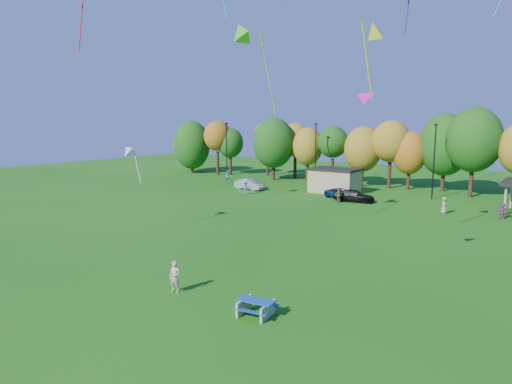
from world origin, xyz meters
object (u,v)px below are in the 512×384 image
Objects in this scene: car_a at (251,183)px; car_b at (249,184)px; kite_flyer at (175,277)px; car_d at (354,196)px; picnic_table at (256,306)px; car_c at (343,193)px.

car_b is (0.89, -1.56, 0.00)m from car_a.
car_d is at bearing 82.86° from kite_flyer.
car_b reaches higher than car_d.
car_a is (-25.50, 34.71, 0.27)m from picnic_table.
car_a is at bearing 106.70° from kite_flyer.
car_c is at bearing 49.38° from car_d.
car_a is 0.96× the size of car_c.
picnic_table is 5.46m from kite_flyer.
kite_flyer reaches higher than car_a.
car_b reaches higher than picnic_table.
car_a is (-20.06, 34.83, -0.16)m from kite_flyer.
kite_flyer is at bearing -147.61° from car_a.
picnic_table is 0.42× the size of car_d.
picnic_table is 0.45× the size of car_c.
car_a is at bearing 97.01° from car_c.
car_d is at bearing 98.36° from picnic_table.
car_b is at bearing 106.72° from kite_flyer.
car_c is (14.48, -0.77, -0.11)m from car_a.
car_d reaches higher than picnic_table.
kite_flyer is 38.40m from car_b.
car_a reaches higher than car_c.
car_b is 1.00× the size of car_c.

